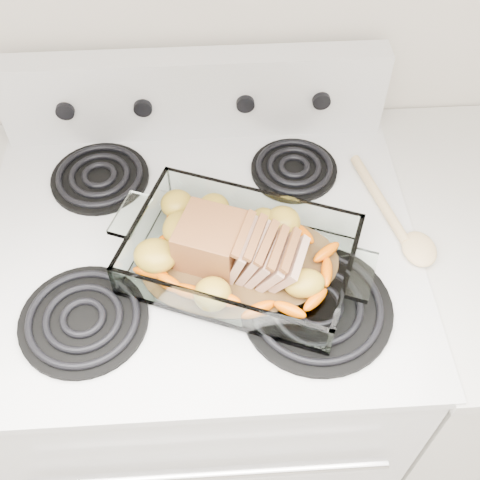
{
  "coord_description": "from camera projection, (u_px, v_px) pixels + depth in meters",
  "views": [
    {
      "loc": [
        0.03,
        0.98,
        1.78
      ],
      "look_at": [
        0.07,
        1.6,
        0.99
      ],
      "focal_mm": 45.0,
      "sensor_mm": 36.0,
      "label": 1
    }
  ],
  "objects": [
    {
      "name": "counter_right",
      "position": [
        480.0,
        344.0,
        1.48
      ],
      "size": [
        0.58,
        0.68,
        0.93
      ],
      "color": "silver",
      "rests_on": "ground"
    },
    {
      "name": "wooden_spoon",
      "position": [
        401.0,
        226.0,
        1.09
      ],
      "size": [
        0.11,
        0.27,
        0.02
      ],
      "rotation": [
        0.0,
        0.0,
        0.24
      ],
      "color": "#E2BA86",
      "rests_on": "electric_range"
    },
    {
      "name": "baking_dish",
      "position": [
        241.0,
        260.0,
        1.02
      ],
      "size": [
        0.37,
        0.24,
        0.07
      ],
      "rotation": [
        0.0,
        0.0,
        -0.38
      ],
      "color": "white",
      "rests_on": "electric_range"
    },
    {
      "name": "roast_vegetables",
      "position": [
        237.0,
        238.0,
        1.03
      ],
      "size": [
        0.38,
        0.21,
        0.05
      ],
      "rotation": [
        0.0,
        0.0,
        -0.21
      ],
      "color": "#F16900",
      "rests_on": "baking_dish"
    },
    {
      "name": "pork_roast",
      "position": [
        228.0,
        250.0,
        1.0
      ],
      "size": [
        0.21,
        0.1,
        0.08
      ],
      "rotation": [
        0.0,
        0.0,
        -0.29
      ],
      "color": "brown",
      "rests_on": "baking_dish"
    },
    {
      "name": "electric_range",
      "position": [
        209.0,
        356.0,
        1.44
      ],
      "size": [
        0.78,
        0.7,
        1.12
      ],
      "color": "silver",
      "rests_on": "ground"
    }
  ]
}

